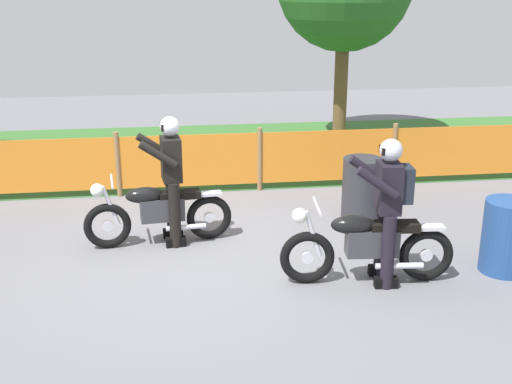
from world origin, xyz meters
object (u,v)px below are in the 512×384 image
Objects in this scene: oil_drum at (362,188)px; motorcycle_trailing at (367,245)px; spare_drum at (507,236)px; motorcycle_lead at (158,212)px; rider_lead at (171,176)px; rider_trailing at (388,203)px.

motorcycle_trailing is at bearing -105.33° from oil_drum.
spare_drum is (1.73, 0.06, -0.02)m from motorcycle_trailing.
motorcycle_lead reaches higher than spare_drum.
rider_lead is at bearing -29.44° from motorcycle_trailing.
rider_trailing is (2.39, -1.51, 0.03)m from rider_lead.
motorcycle_trailing is 2.28× the size of oil_drum.
rider_lead reaches higher than motorcycle_trailing.
rider_lead and rider_trailing have the same top height.
oil_drum is at bearing 119.65° from spare_drum.
rider_trailing reaches higher than spare_drum.
rider_trailing reaches higher than motorcycle_lead.
rider_lead is at bearing -167.71° from oil_drum.
motorcycle_lead is at bearing 160.96° from spare_drum.
oil_drum is (0.36, 2.11, -0.51)m from rider_trailing.
motorcycle_lead is at bearing 0.57° from rider_lead.
rider_lead reaches higher than oil_drum.
motorcycle_trailing is at bearing 139.45° from rider_lead.
oil_drum and spare_drum have the same top height.
spare_drum is (4.09, -1.41, -0.00)m from motorcycle_lead.
motorcycle_lead is 1.14× the size of rider_trailing.
rider_trailing is 2.20m from oil_drum.
motorcycle_trailing is at bearing 0.51° from rider_trailing.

